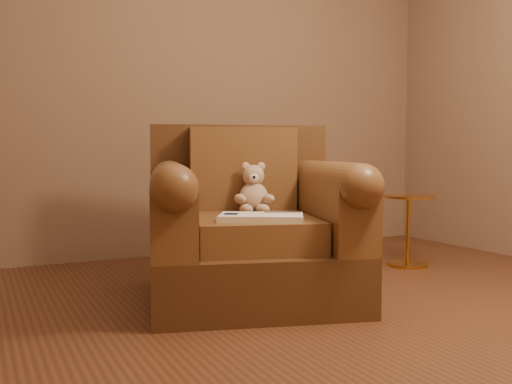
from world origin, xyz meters
name	(u,v)px	position (x,y,z in m)	size (l,w,h in m)	color
floor	(361,315)	(0.00, 0.00, 0.00)	(4.00, 4.00, 0.00)	brown
armchair	(250,230)	(-0.33, 0.56, 0.37)	(1.30, 1.27, 0.96)	#4E311A
teddy_bear	(254,193)	(-0.27, 0.63, 0.57)	(0.21, 0.24, 0.29)	tan
guidebook	(261,217)	(-0.41, 0.27, 0.47)	(0.48, 0.42, 0.03)	beige
side_table	(408,228)	(1.03, 0.85, 0.27)	(0.35, 0.35, 0.49)	gold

